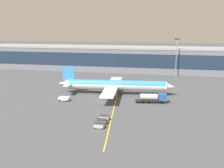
{
  "coord_description": "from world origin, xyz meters",
  "views": [
    {
      "loc": [
        22.09,
        -89.95,
        26.62
      ],
      "look_at": [
        1.26,
        9.91,
        4.5
      ],
      "focal_mm": 43.36,
      "sensor_mm": 36.0,
      "label": 1
    }
  ],
  "objects_px": {
    "main_airliner": "(115,85)",
    "baggage_cart_0": "(99,125)",
    "baggage_cart_1": "(102,121)",
    "fuel_tanker": "(153,98)",
    "baggage_cart_2": "(104,117)",
    "pushback_tug": "(64,98)"
  },
  "relations": [
    {
      "from": "main_airliner",
      "to": "baggage_cart_1",
      "type": "xyz_separation_m",
      "value": [
        2.66,
        -33.29,
        -2.89
      ]
    },
    {
      "from": "fuel_tanker",
      "to": "baggage_cart_1",
      "type": "height_order",
      "value": "fuel_tanker"
    },
    {
      "from": "baggage_cart_0",
      "to": "baggage_cart_2",
      "type": "height_order",
      "value": "same"
    },
    {
      "from": "fuel_tanker",
      "to": "baggage_cart_1",
      "type": "relative_size",
      "value": 4.14
    },
    {
      "from": "main_airliner",
      "to": "baggage_cart_0",
      "type": "height_order",
      "value": "main_airliner"
    },
    {
      "from": "baggage_cart_0",
      "to": "baggage_cart_1",
      "type": "relative_size",
      "value": 1.0
    },
    {
      "from": "main_airliner",
      "to": "fuel_tanker",
      "type": "relative_size",
      "value": 4.19
    },
    {
      "from": "baggage_cart_1",
      "to": "fuel_tanker",
      "type": "bearing_deg",
      "value": 62.47
    },
    {
      "from": "fuel_tanker",
      "to": "baggage_cart_0",
      "type": "bearing_deg",
      "value": -114.67
    },
    {
      "from": "fuel_tanker",
      "to": "baggage_cart_0",
      "type": "xyz_separation_m",
      "value": [
        -12.56,
        -27.35,
        -0.96
      ]
    },
    {
      "from": "pushback_tug",
      "to": "baggage_cart_2",
      "type": "height_order",
      "value": "baggage_cart_2"
    },
    {
      "from": "pushback_tug",
      "to": "baggage_cart_1",
      "type": "relative_size",
      "value": 1.47
    },
    {
      "from": "baggage_cart_1",
      "to": "pushback_tug",
      "type": "bearing_deg",
      "value": 133.04
    },
    {
      "from": "fuel_tanker",
      "to": "pushback_tug",
      "type": "distance_m",
      "value": 31.73
    },
    {
      "from": "pushback_tug",
      "to": "baggage_cart_0",
      "type": "bearing_deg",
      "value": -51.08
    },
    {
      "from": "fuel_tanker",
      "to": "main_airliner",
      "type": "bearing_deg",
      "value": 149.09
    },
    {
      "from": "pushback_tug",
      "to": "baggage_cart_0",
      "type": "distance_m",
      "value": 30.11
    },
    {
      "from": "main_airliner",
      "to": "baggage_cart_0",
      "type": "xyz_separation_m",
      "value": [
        2.69,
        -36.49,
        -2.89
      ]
    },
    {
      "from": "pushback_tug",
      "to": "baggage_cart_0",
      "type": "height_order",
      "value": "baggage_cart_0"
    },
    {
      "from": "main_airliner",
      "to": "baggage_cart_1",
      "type": "height_order",
      "value": "main_airliner"
    },
    {
      "from": "fuel_tanker",
      "to": "baggage_cart_1",
      "type": "bearing_deg",
      "value": -117.53
    },
    {
      "from": "fuel_tanker",
      "to": "baggage_cart_2",
      "type": "bearing_deg",
      "value": -121.06
    }
  ]
}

